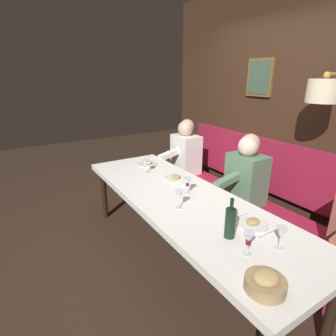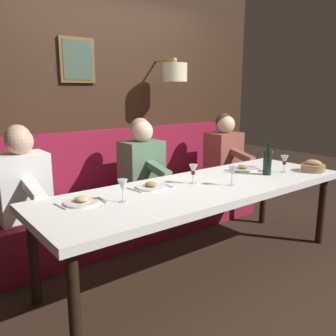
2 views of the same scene
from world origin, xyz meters
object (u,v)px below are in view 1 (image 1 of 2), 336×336
wine_glass_4 (146,163)px  bread_bowl (265,282)px  diner_near (246,172)px  wine_glass_1 (249,239)px  wine_glass_2 (179,196)px  dining_table (181,202)px  wine_glass_0 (281,233)px  wine_glass_3 (187,182)px  diner_middle (186,148)px  wine_bottle (230,222)px

wine_glass_4 → bread_bowl: 1.97m
diner_near → wine_glass_4: size_ratio=4.82×
wine_glass_1 → wine_glass_2: same height
dining_table → wine_glass_4: 0.78m
wine_glass_0 → diner_near: bearing=52.3°
wine_glass_3 → bread_bowl: size_ratio=0.75×
diner_middle → wine_glass_4: 0.97m
dining_table → wine_glass_1: size_ratio=17.00×
dining_table → wine_glass_2: size_ratio=17.00×
wine_glass_1 → wine_glass_2: (-0.02, 0.75, 0.00)m
wine_glass_4 → bread_bowl: wine_glass_4 is taller
diner_near → wine_bottle: 1.22m
bread_bowl → wine_bottle: bearing=67.8°
wine_glass_4 → wine_bottle: wine_bottle is taller
diner_middle → wine_glass_4: bearing=-153.8°
wine_glass_1 → wine_glass_3: (0.22, 0.96, -0.00)m
wine_glass_4 → bread_bowl: (-0.29, -1.95, -0.07)m
dining_table → wine_glass_1: (-0.13, -0.93, 0.18)m
wine_glass_4 → bread_bowl: bearing=-98.4°
dining_table → diner_near: size_ratio=3.53×
wine_glass_3 → wine_glass_0: bearing=-89.6°
wine_glass_0 → wine_glass_3: same height
wine_glass_0 → wine_glass_2: (-0.25, 0.82, 0.00)m
wine_glass_3 → wine_glass_1: bearing=-102.8°
diner_near → wine_glass_3: 0.80m
diner_middle → wine_glass_0: size_ratio=4.82×
wine_glass_1 → wine_glass_4: (0.14, 1.69, 0.00)m
diner_middle → wine_glass_1: 2.35m
diner_middle → wine_glass_3: 1.40m
diner_near → wine_glass_2: (-1.03, -0.20, 0.04)m
wine_glass_3 → wine_glass_4: size_ratio=1.00×
diner_near → wine_glass_2: diner_near is taller
wine_glass_0 → wine_glass_2: 0.86m
diner_middle → wine_glass_3: diner_middle is taller
wine_glass_1 → wine_glass_2: size_ratio=1.00×
wine_glass_2 → bread_bowl: wine_glass_2 is taller
diner_near → bread_bowl: diner_near is taller
wine_glass_0 → wine_glass_4: same height
dining_table → diner_near: diner_near is taller
wine_glass_0 → wine_glass_2: bearing=106.8°
diner_near → bread_bowl: 1.68m
wine_glass_1 → diner_middle: bearing=64.4°
bread_bowl → wine_glass_3: bearing=73.3°
diner_near → wine_glass_4: (-0.87, 0.74, 0.04)m
wine_glass_2 → wine_bottle: wine_bottle is taller
diner_middle → wine_glass_4: (-0.87, -0.43, 0.04)m
diner_near → wine_glass_2: 1.05m
dining_table → wine_glass_4: bearing=89.3°
wine_glass_4 → bread_bowl: size_ratio=0.75×
diner_near → wine_glass_2: bearing=-169.2°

